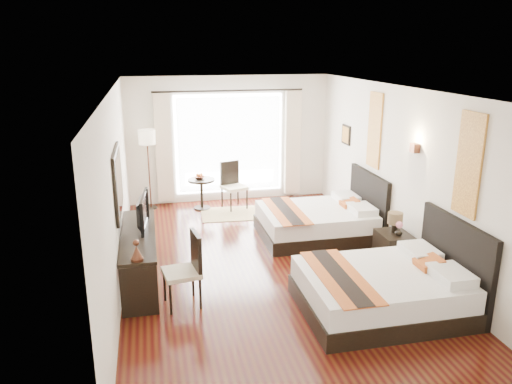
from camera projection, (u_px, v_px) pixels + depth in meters
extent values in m
cube|color=#380B0A|center=(268.00, 266.00, 8.03)|extent=(4.50, 7.50, 0.01)
cube|color=white|center=(269.00, 90.00, 7.24)|extent=(4.50, 7.50, 0.02)
cube|color=silver|center=(403.00, 175.00, 8.09)|extent=(0.01, 7.50, 2.80)
cube|color=silver|center=(117.00, 191.00, 7.18)|extent=(0.01, 7.50, 2.80)
cube|color=silver|center=(229.00, 139.00, 11.15)|extent=(4.50, 0.01, 2.80)
cube|color=silver|center=(375.00, 299.00, 4.12)|extent=(4.50, 0.01, 2.80)
cube|color=white|center=(229.00, 144.00, 11.16)|extent=(2.40, 0.02, 2.20)
cube|color=white|center=(230.00, 144.00, 11.10)|extent=(2.30, 0.02, 2.10)
cube|color=beige|center=(164.00, 148.00, 10.78)|extent=(0.35, 0.14, 2.35)
cube|color=beige|center=(293.00, 143.00, 11.37)|extent=(0.35, 0.14, 2.35)
cube|color=brown|center=(469.00, 165.00, 6.37)|extent=(0.03, 0.50, 1.35)
cube|color=brown|center=(375.00, 130.00, 8.96)|extent=(0.03, 0.50, 1.35)
cube|color=#482719|center=(415.00, 148.00, 7.57)|extent=(0.10, 0.14, 0.14)
cube|color=black|center=(118.00, 182.00, 7.09)|extent=(0.04, 1.25, 0.95)
cube|color=white|center=(120.00, 182.00, 7.09)|extent=(0.01, 1.12, 0.82)
cube|color=black|center=(379.00, 302.00, 6.66)|extent=(2.06, 1.61, 0.25)
cube|color=silver|center=(380.00, 283.00, 6.58)|extent=(2.00, 1.57, 0.30)
cube|color=black|center=(455.00, 262.00, 6.74)|extent=(0.08, 1.61, 1.21)
cube|color=#A63B1A|center=(340.00, 276.00, 6.42)|extent=(0.55, 1.67, 0.02)
cube|color=black|center=(315.00, 230.00, 9.26)|extent=(2.00, 1.56, 0.24)
cube|color=silver|center=(315.00, 216.00, 9.18)|extent=(1.94, 1.52, 0.29)
cube|color=black|center=(368.00, 203.00, 9.34)|extent=(0.08, 1.56, 1.17)
cube|color=#A63B1A|center=(286.00, 211.00, 9.03)|extent=(0.54, 1.62, 0.02)
cube|color=black|center=(393.00, 249.00, 7.99)|extent=(0.46, 0.57, 0.55)
cylinder|color=black|center=(394.00, 229.00, 7.95)|extent=(0.10, 0.10, 0.20)
cylinder|color=#41321F|center=(395.00, 218.00, 7.90)|extent=(0.24, 0.24, 0.18)
imported|color=black|center=(399.00, 235.00, 7.82)|extent=(0.13, 0.13, 0.12)
cube|color=black|center=(140.00, 257.00, 7.46)|extent=(0.50, 2.20, 0.76)
imported|color=black|center=(138.00, 211.00, 7.52)|extent=(0.20, 0.90, 0.51)
cube|color=beige|center=(182.00, 273.00, 6.71)|extent=(0.54, 0.54, 0.06)
cube|color=black|center=(196.00, 251.00, 6.70)|extent=(0.12, 0.45, 0.53)
cylinder|color=black|center=(151.00, 208.00, 10.87)|extent=(0.26, 0.26, 0.03)
cylinder|color=#482719|center=(149.00, 175.00, 10.66)|extent=(0.03, 0.03, 1.47)
cylinder|color=beige|center=(147.00, 137.00, 10.43)|extent=(0.35, 0.35, 0.30)
cylinder|color=black|center=(202.00, 194.00, 10.77)|extent=(0.58, 0.58, 0.67)
imported|color=#4D361B|center=(200.00, 178.00, 10.68)|extent=(0.28, 0.28, 0.05)
cube|color=beige|center=(234.00, 187.00, 10.76)|extent=(0.60, 0.60, 0.06)
cube|color=black|center=(230.00, 173.00, 10.85)|extent=(0.43, 0.19, 0.52)
cube|color=tan|center=(234.00, 214.00, 10.52)|extent=(1.44, 1.03, 0.01)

